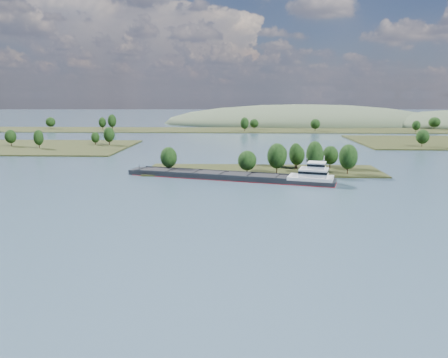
{
  "coord_description": "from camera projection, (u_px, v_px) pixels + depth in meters",
  "views": [
    {
      "loc": [
        -9.09,
        -6.38,
        32.32
      ],
      "look_at": [
        -14.84,
        130.0,
        6.0
      ],
      "focal_mm": 35.0,
      "sensor_mm": 36.0,
      "label": 1
    }
  ],
  "objects": [
    {
      "name": "ground",
      "position": [
        272.0,
        206.0,
        129.73
      ],
      "size": [
        1800.0,
        1800.0,
        0.0
      ],
      "primitive_type": "plane",
      "color": "#344B5A",
      "rests_on": "ground"
    },
    {
      "name": "tree_island",
      "position": [
        278.0,
        162.0,
        186.1
      ],
      "size": [
        100.0,
        30.0,
        14.71
      ],
      "color": "black",
      "rests_on": "ground"
    },
    {
      "name": "back_shoreline",
      "position": [
        261.0,
        130.0,
        403.75
      ],
      "size": [
        900.0,
        60.0,
        15.55
      ],
      "color": "black",
      "rests_on": "ground"
    },
    {
      "name": "hill_west",
      "position": [
        303.0,
        124.0,
        500.04
      ],
      "size": [
        320.0,
        160.0,
        44.0
      ],
      "primitive_type": "ellipsoid",
      "color": "#3E4D35",
      "rests_on": "ground"
    },
    {
      "name": "cargo_barge",
      "position": [
        242.0,
        176.0,
        169.52
      ],
      "size": [
        82.5,
        31.67,
        11.21
      ],
      "color": "black",
      "rests_on": "ground"
    }
  ]
}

